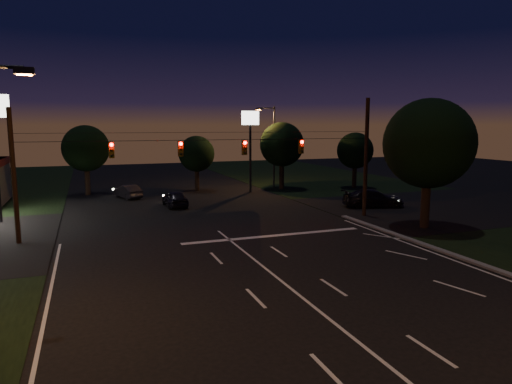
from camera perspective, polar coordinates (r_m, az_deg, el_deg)
name	(u,v)px	position (r m, az deg, el deg)	size (l,w,h in m)	color
ground	(318,310)	(18.05, 7.79, -14.45)	(140.00, 140.00, 0.00)	black
cross_street_right	(437,207)	(42.05, 21.69, -1.78)	(20.00, 16.00, 0.02)	black
stop_bar	(274,236)	(29.18, 2.31, -5.47)	(12.00, 0.50, 0.01)	silver
utility_pole_right	(364,216)	(36.40, 13.34, -2.91)	(0.30, 0.30, 9.00)	black
utility_pole_left	(19,244)	(30.70, -27.51, -5.74)	(0.28, 0.28, 8.00)	black
signal_span	(213,147)	(30.67, -5.35, 5.58)	(24.00, 0.40, 1.56)	black
pole_sign_right	(250,132)	(47.40, -0.72, 7.48)	(1.80, 0.30, 8.40)	black
street_light_right_far	(272,141)	(50.45, 2.00, 6.39)	(2.20, 0.35, 9.00)	black
tree_right_near	(427,145)	(32.83, 20.61, 5.57)	(6.00, 6.00, 8.76)	black
tree_far_b	(86,149)	(48.80, -20.48, 5.06)	(4.60, 4.60, 6.98)	black
tree_far_c	(196,154)	(49.07, -7.45, 4.70)	(3.80, 3.80, 5.86)	black
tree_far_d	(282,145)	(49.97, 3.21, 5.89)	(4.80, 4.80, 7.30)	black
tree_far_e	(355,151)	(52.00, 12.24, 5.02)	(4.00, 4.00, 6.18)	black
car_oncoming_a	(175,199)	(39.89, -10.09, -0.82)	(1.64, 4.09, 1.39)	black
car_oncoming_b	(128,192)	(45.57, -15.75, 0.06)	(1.35, 3.88, 1.28)	black
car_cross	(373,198)	(40.25, 14.45, -0.79)	(2.12, 5.21, 1.51)	black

